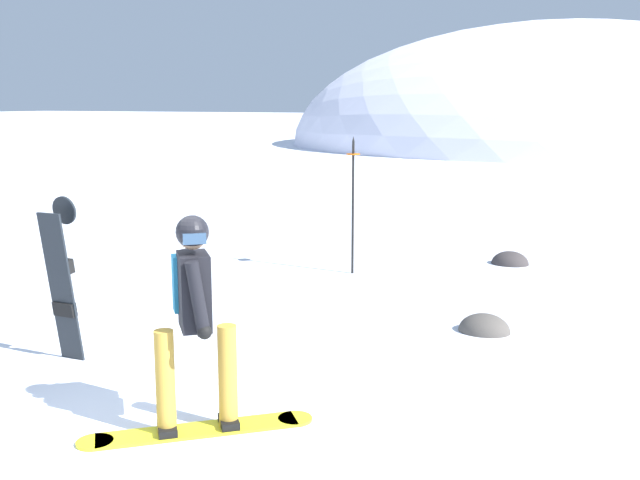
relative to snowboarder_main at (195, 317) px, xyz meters
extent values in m
plane|color=white|center=(-0.58, -0.22, -0.92)|extent=(300.00, 300.00, 0.00)
ellipsoid|color=silver|center=(-3.19, 41.22, -0.92)|extent=(31.04, 27.93, 14.03)
cube|color=yellow|center=(0.02, -0.02, -0.91)|extent=(1.36, 1.24, 0.02)
cylinder|color=yellow|center=(0.61, 0.49, -0.91)|extent=(0.28, 0.28, 0.02)
cylinder|color=yellow|center=(-0.57, -0.54, -0.91)|extent=(0.28, 0.28, 0.02)
cube|color=black|center=(0.20, 0.13, -0.86)|extent=(0.27, 0.28, 0.06)
cube|color=black|center=(-0.16, -0.18, -0.86)|extent=(0.27, 0.28, 0.06)
cylinder|color=#BC8E33|center=(0.20, 0.13, -0.48)|extent=(0.15, 0.15, 0.82)
cylinder|color=#BC8E33|center=(-0.16, -0.18, -0.48)|extent=(0.15, 0.15, 0.82)
cube|color=black|center=(0.02, -0.02, 0.22)|extent=(0.40, 0.42, 0.58)
cylinder|color=black|center=(-0.13, 0.15, 0.22)|extent=(0.20, 0.19, 0.57)
cylinder|color=black|center=(0.17, -0.20, 0.22)|extent=(0.20, 0.19, 0.57)
sphere|color=black|center=(-0.11, 0.19, -0.03)|extent=(0.11, 0.11, 0.11)
sphere|color=black|center=(0.21, -0.19, -0.03)|extent=(0.11, 0.11, 0.11)
cube|color=teal|center=(-0.11, 0.13, 0.24)|extent=(0.33, 0.32, 0.44)
cube|color=teal|center=(-0.18, 0.20, 0.16)|extent=(0.19, 0.18, 0.20)
sphere|color=tan|center=(0.02, -0.02, 0.64)|extent=(0.21, 0.21, 0.21)
sphere|color=black|center=(0.02, -0.02, 0.67)|extent=(0.25, 0.25, 0.25)
cube|color=navy|center=(0.11, -0.12, 0.64)|extent=(0.15, 0.13, 0.08)
cube|color=black|center=(-2.10, 0.77, -0.17)|extent=(0.28, 0.24, 1.51)
cylinder|color=black|center=(-2.10, 0.88, 0.59)|extent=(0.28, 0.06, 0.28)
cube|color=black|center=(-2.10, 0.80, 0.05)|extent=(0.25, 0.09, 0.15)
cube|color=black|center=(-2.10, 0.80, -0.39)|extent=(0.25, 0.09, 0.15)
cylinder|color=black|center=(-1.03, 5.60, 0.06)|extent=(0.04, 0.04, 1.97)
cylinder|color=orange|center=(-1.03, 5.60, 0.87)|extent=(0.20, 0.20, 0.02)
cone|color=black|center=(-1.03, 5.60, 1.09)|extent=(0.04, 0.04, 0.08)
ellipsoid|color=#4C4742|center=(1.44, 3.53, -0.92)|extent=(0.58, 0.49, 0.41)
ellipsoid|color=#383333|center=(0.98, 7.27, -0.92)|extent=(0.59, 0.50, 0.41)
camera|label=1|loc=(3.24, -4.64, 1.63)|focal=42.43mm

